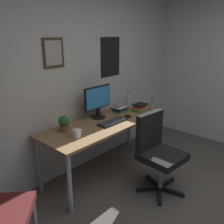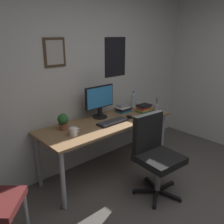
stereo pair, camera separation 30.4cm
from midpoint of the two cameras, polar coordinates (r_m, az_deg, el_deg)
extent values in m
cube|color=silver|center=(3.25, -4.97, 8.77)|extent=(4.40, 0.08, 2.60)
cube|color=#4C3823|center=(2.97, -10.52, 13.64)|extent=(0.28, 0.02, 0.34)
cube|color=beige|center=(2.96, -10.40, 13.63)|extent=(0.22, 0.00, 0.28)
cube|color=black|center=(3.59, 3.26, 12.79)|extent=(0.40, 0.01, 0.56)
cube|color=#936D47|center=(3.16, 1.53, -2.47)|extent=(1.84, 0.68, 0.03)
cylinder|color=#9EA0A5|center=(2.65, -8.18, -15.93)|extent=(0.05, 0.05, 0.70)
cylinder|color=#9EA0A5|center=(3.75, 14.11, -5.63)|extent=(0.05, 0.05, 0.70)
cylinder|color=#9EA0A5|center=(3.07, -14.26, -11.23)|extent=(0.05, 0.05, 0.70)
cylinder|color=#9EA0A5|center=(4.06, 7.53, -3.37)|extent=(0.05, 0.05, 0.70)
cube|color=black|center=(2.88, 14.17, -10.77)|extent=(0.50, 0.50, 0.08)
cube|color=black|center=(2.88, 11.48, -4.72)|extent=(0.42, 0.11, 0.45)
cylinder|color=#9EA0A5|center=(3.01, 13.79, -14.96)|extent=(0.06, 0.06, 0.42)
cube|color=black|center=(3.20, 15.21, -16.65)|extent=(0.28, 0.06, 0.03)
cylinder|color=black|center=(3.30, 16.74, -15.88)|extent=(0.04, 0.04, 0.04)
cube|color=black|center=(3.20, 12.15, -16.37)|extent=(0.15, 0.27, 0.03)
cylinder|color=black|center=(3.30, 10.84, -15.34)|extent=(0.04, 0.04, 0.04)
cube|color=black|center=(3.07, 10.89, -17.88)|extent=(0.24, 0.21, 0.03)
cylinder|color=black|center=(3.06, 8.17, -18.28)|extent=(0.04, 0.04, 0.04)
cube|color=black|center=(2.99, 13.36, -19.21)|extent=(0.26, 0.18, 0.03)
cylinder|color=black|center=(2.89, 13.14, -21.10)|extent=(0.04, 0.04, 0.04)
cube|color=black|center=(3.07, 16.09, -18.36)|extent=(0.10, 0.28, 0.03)
cylinder|color=black|center=(3.05, 18.69, -19.25)|extent=(0.04, 0.04, 0.04)
cylinder|color=#9EA0A5|center=(2.57, -16.22, -21.79)|extent=(0.05, 0.05, 0.41)
cylinder|color=black|center=(3.30, -0.24, -1.16)|extent=(0.20, 0.20, 0.01)
cube|color=black|center=(3.28, -0.24, -0.04)|extent=(0.05, 0.04, 0.12)
cube|color=black|center=(3.22, -0.31, 3.53)|extent=(0.46, 0.02, 0.30)
cube|color=#338CD8|center=(3.21, -0.07, 3.47)|extent=(0.43, 0.00, 0.27)
cube|color=black|center=(3.09, 3.01, -2.43)|extent=(0.43, 0.15, 0.02)
cube|color=#38383A|center=(3.09, 3.01, -2.20)|extent=(0.41, 0.13, 0.00)
ellipsoid|color=black|center=(3.29, 6.84, -1.12)|extent=(0.06, 0.11, 0.04)
cylinder|color=silver|center=(3.76, 7.32, 2.60)|extent=(0.07, 0.07, 0.20)
cylinder|color=silver|center=(3.73, 7.39, 4.37)|extent=(0.03, 0.03, 0.04)
cylinder|color=#2659B2|center=(3.72, 7.41, 4.75)|extent=(0.03, 0.03, 0.01)
cylinder|color=white|center=(2.72, -5.97, -4.70)|extent=(0.09, 0.09, 0.09)
torus|color=white|center=(2.75, -5.02, -4.32)|extent=(0.05, 0.01, 0.05)
cylinder|color=brown|center=(2.91, -8.50, -3.43)|extent=(0.11, 0.11, 0.07)
sphere|color=#2D6B33|center=(2.87, -8.59, -1.72)|extent=(0.13, 0.13, 0.13)
ellipsoid|color=#287A38|center=(2.88, -9.38, -1.53)|extent=(0.07, 0.08, 0.02)
ellipsoid|color=#287A38|center=(2.91, -8.38, -1.27)|extent=(0.07, 0.08, 0.02)
ellipsoid|color=#287A38|center=(2.84, -8.68, -2.00)|extent=(0.08, 0.07, 0.02)
cylinder|color=#9EA0A5|center=(3.64, 12.77, 0.93)|extent=(0.07, 0.07, 0.09)
cylinder|color=#263FBF|center=(3.63, 12.89, 2.12)|extent=(0.01, 0.01, 0.13)
cylinder|color=red|center=(3.63, 12.85, 2.16)|extent=(0.01, 0.01, 0.13)
cylinder|color=black|center=(3.62, 12.87, 2.11)|extent=(0.01, 0.01, 0.13)
cylinder|color=#9EA0A5|center=(3.63, 12.96, 2.20)|extent=(0.01, 0.03, 0.14)
cylinder|color=#9EA0A5|center=(3.61, 12.81, 2.16)|extent=(0.01, 0.02, 0.14)
cube|color=#33723F|center=(3.56, 9.90, 0.14)|extent=(0.18, 0.13, 0.02)
cube|color=gold|center=(3.57, 10.00, 0.62)|extent=(0.21, 0.14, 0.03)
cube|color=#B22D28|center=(3.54, 9.91, 0.97)|extent=(0.17, 0.12, 0.03)
cube|color=black|center=(3.55, 10.07, 1.47)|extent=(0.19, 0.15, 0.02)
cube|color=#26727A|center=(3.53, 5.20, 0.15)|extent=(0.19, 0.14, 0.02)
cube|color=navy|center=(3.53, 5.18, 0.50)|extent=(0.18, 0.13, 0.02)
cube|color=black|center=(3.54, 5.14, 0.90)|extent=(0.21, 0.17, 0.02)
cube|color=silver|center=(3.50, 5.03, 1.07)|extent=(0.18, 0.16, 0.02)
cube|color=gray|center=(3.52, 5.13, 1.52)|extent=(0.18, 0.12, 0.02)
camera|label=1|loc=(0.15, -87.14, 0.93)|focal=38.73mm
camera|label=2|loc=(0.15, 92.86, -0.93)|focal=38.73mm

